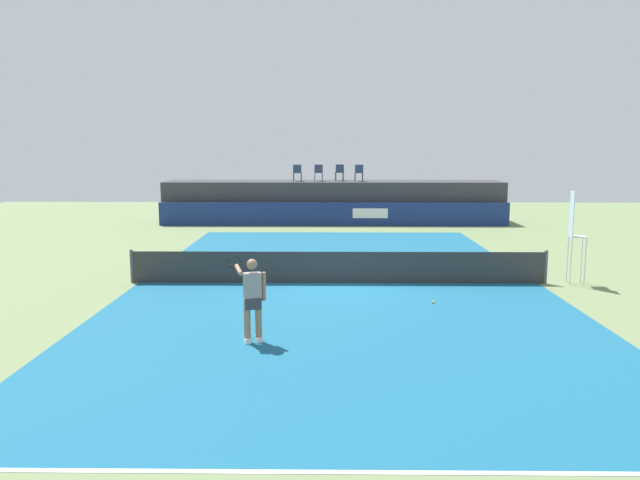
{
  "coord_description": "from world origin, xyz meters",
  "views": [
    {
      "loc": [
        -0.32,
        -18.24,
        4.07
      ],
      "look_at": [
        -0.56,
        2.0,
        1.0
      ],
      "focal_mm": 34.85,
      "sensor_mm": 36.0,
      "label": 1
    }
  ],
  "objects_px": {
    "spectator_chair_far_left": "(297,172)",
    "tennis_player": "(252,297)",
    "net_post_near": "(132,266)",
    "tennis_ball": "(433,302)",
    "net_post_far": "(546,267)",
    "spectator_chair_center": "(340,172)",
    "spectator_chair_left": "(319,172)",
    "spectator_chair_right": "(359,172)",
    "umpire_chair": "(574,231)"
  },
  "relations": [
    {
      "from": "tennis_player",
      "to": "tennis_ball",
      "type": "distance_m",
      "value": 5.49
    },
    {
      "from": "spectator_chair_left",
      "to": "spectator_chair_right",
      "type": "bearing_deg",
      "value": -4.81
    },
    {
      "from": "spectator_chair_left",
      "to": "umpire_chair",
      "type": "bearing_deg",
      "value": -62.91
    },
    {
      "from": "spectator_chair_far_left",
      "to": "spectator_chair_left",
      "type": "xyz_separation_m",
      "value": [
        1.13,
        0.18,
        0.0
      ]
    },
    {
      "from": "spectator_chair_right",
      "to": "tennis_ball",
      "type": "distance_m",
      "value": 17.71
    },
    {
      "from": "tennis_ball",
      "to": "spectator_chair_left",
      "type": "bearing_deg",
      "value": 100.41
    },
    {
      "from": "spectator_chair_far_left",
      "to": "tennis_ball",
      "type": "bearing_deg",
      "value": -75.95
    },
    {
      "from": "spectator_chair_left",
      "to": "tennis_ball",
      "type": "xyz_separation_m",
      "value": [
        3.24,
        -17.66,
        -2.66
      ]
    },
    {
      "from": "net_post_near",
      "to": "net_post_far",
      "type": "xyz_separation_m",
      "value": [
        12.4,
        0.0,
        0.0
      ]
    },
    {
      "from": "tennis_player",
      "to": "tennis_ball",
      "type": "xyz_separation_m",
      "value": [
        4.33,
        3.24,
        -0.92
      ]
    },
    {
      "from": "spectator_chair_right",
      "to": "net_post_near",
      "type": "height_order",
      "value": "spectator_chair_right"
    },
    {
      "from": "spectator_chair_right",
      "to": "net_post_far",
      "type": "relative_size",
      "value": 0.89
    },
    {
      "from": "spectator_chair_right",
      "to": "net_post_far",
      "type": "xyz_separation_m",
      "value": [
        4.84,
        -15.05,
        -2.19
      ]
    },
    {
      "from": "spectator_chair_right",
      "to": "umpire_chair",
      "type": "height_order",
      "value": "spectator_chair_right"
    },
    {
      "from": "spectator_chair_far_left",
      "to": "tennis_player",
      "type": "relative_size",
      "value": 0.5
    },
    {
      "from": "spectator_chair_center",
      "to": "net_post_far",
      "type": "bearing_deg",
      "value": -69.22
    },
    {
      "from": "tennis_player",
      "to": "tennis_ball",
      "type": "height_order",
      "value": "tennis_player"
    },
    {
      "from": "umpire_chair",
      "to": "tennis_player",
      "type": "xyz_separation_m",
      "value": [
        -8.87,
        -5.68,
        -0.63
      ]
    },
    {
      "from": "net_post_far",
      "to": "tennis_player",
      "type": "xyz_separation_m",
      "value": [
        -8.09,
        -5.67,
        0.46
      ]
    },
    {
      "from": "spectator_chair_far_left",
      "to": "umpire_chair",
      "type": "relative_size",
      "value": 0.32
    },
    {
      "from": "spectator_chair_far_left",
      "to": "spectator_chair_center",
      "type": "bearing_deg",
      "value": 10.39
    },
    {
      "from": "spectator_chair_far_left",
      "to": "net_post_far",
      "type": "bearing_deg",
      "value": -61.63
    },
    {
      "from": "net_post_far",
      "to": "tennis_ball",
      "type": "bearing_deg",
      "value": -147.1
    },
    {
      "from": "spectator_chair_far_left",
      "to": "net_post_near",
      "type": "height_order",
      "value": "spectator_chair_far_left"
    },
    {
      "from": "spectator_chair_right",
      "to": "net_post_far",
      "type": "bearing_deg",
      "value": -72.18
    },
    {
      "from": "spectator_chair_center",
      "to": "tennis_ball",
      "type": "height_order",
      "value": "spectator_chair_center"
    },
    {
      "from": "spectator_chair_far_left",
      "to": "spectator_chair_center",
      "type": "distance_m",
      "value": 2.3
    },
    {
      "from": "spectator_chair_center",
      "to": "spectator_chair_left",
      "type": "bearing_deg",
      "value": -168.4
    },
    {
      "from": "spectator_chair_center",
      "to": "umpire_chair",
      "type": "xyz_separation_m",
      "value": [
        6.65,
        -15.45,
        -1.11
      ]
    },
    {
      "from": "spectator_chair_center",
      "to": "tennis_player",
      "type": "xyz_separation_m",
      "value": [
        -2.22,
        -21.13,
        -1.73
      ]
    },
    {
      "from": "spectator_chair_center",
      "to": "spectator_chair_right",
      "type": "height_order",
      "value": "same"
    },
    {
      "from": "net_post_far",
      "to": "spectator_chair_far_left",
      "type": "bearing_deg",
      "value": 118.37
    },
    {
      "from": "net_post_far",
      "to": "tennis_player",
      "type": "relative_size",
      "value": 0.56
    },
    {
      "from": "spectator_chair_center",
      "to": "net_post_near",
      "type": "xyz_separation_m",
      "value": [
        -6.53,
        -15.46,
        -2.19
      ]
    },
    {
      "from": "spectator_chair_right",
      "to": "tennis_player",
      "type": "relative_size",
      "value": 0.5
    },
    {
      "from": "tennis_player",
      "to": "net_post_near",
      "type": "bearing_deg",
      "value": 127.27
    },
    {
      "from": "spectator_chair_far_left",
      "to": "spectator_chair_right",
      "type": "relative_size",
      "value": 1.0
    },
    {
      "from": "net_post_near",
      "to": "tennis_ball",
      "type": "xyz_separation_m",
      "value": [
        8.65,
        -2.43,
        -0.46
      ]
    },
    {
      "from": "spectator_chair_right",
      "to": "tennis_ball",
      "type": "xyz_separation_m",
      "value": [
        1.08,
        -17.48,
        -2.66
      ]
    },
    {
      "from": "net_post_far",
      "to": "spectator_chair_right",
      "type": "bearing_deg",
      "value": 107.82
    },
    {
      "from": "spectator_chair_left",
      "to": "spectator_chair_far_left",
      "type": "bearing_deg",
      "value": -170.84
    },
    {
      "from": "spectator_chair_far_left",
      "to": "spectator_chair_right",
      "type": "height_order",
      "value": "same"
    },
    {
      "from": "spectator_chair_center",
      "to": "tennis_player",
      "type": "height_order",
      "value": "spectator_chair_center"
    },
    {
      "from": "umpire_chair",
      "to": "spectator_chair_far_left",
      "type": "bearing_deg",
      "value": 120.66
    },
    {
      "from": "spectator_chair_right",
      "to": "tennis_player",
      "type": "height_order",
      "value": "spectator_chair_right"
    },
    {
      "from": "spectator_chair_far_left",
      "to": "net_post_near",
      "type": "relative_size",
      "value": 0.89
    },
    {
      "from": "umpire_chair",
      "to": "net_post_near",
      "type": "distance_m",
      "value": 13.23
    },
    {
      "from": "spectator_chair_center",
      "to": "tennis_player",
      "type": "distance_m",
      "value": 21.32
    },
    {
      "from": "net_post_near",
      "to": "net_post_far",
      "type": "distance_m",
      "value": 12.4
    },
    {
      "from": "net_post_far",
      "to": "tennis_player",
      "type": "distance_m",
      "value": 9.89
    }
  ]
}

